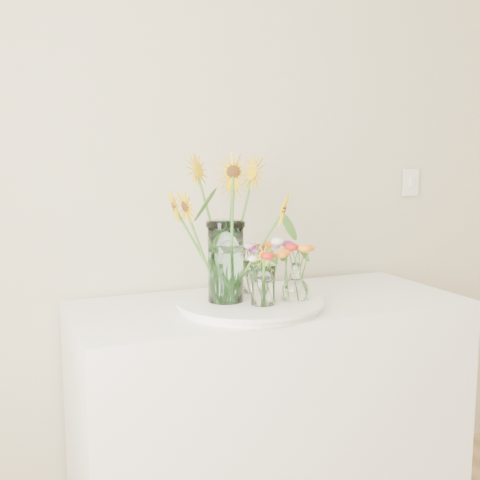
{
  "coord_description": "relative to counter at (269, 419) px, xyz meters",
  "views": [
    {
      "loc": [
        -1.14,
        0.02,
        1.42
      ],
      "look_at": [
        -0.37,
        1.83,
        1.14
      ],
      "focal_mm": 45.0,
      "sensor_mm": 36.0,
      "label": 1
    }
  ],
  "objects": [
    {
      "name": "tray",
      "position": [
        -0.11,
        -0.07,
        0.46
      ],
      "size": [
        0.48,
        0.48,
        0.02
      ],
      "primitive_type": "cylinder",
      "color": "white",
      "rests_on": "counter"
    },
    {
      "name": "small_vase_b",
      "position": [
        0.04,
        -0.12,
        0.54
      ],
      "size": [
        0.12,
        0.12,
        0.13
      ],
      "primitive_type": null,
      "rotation": [
        0.0,
        0.0,
        -0.3
      ],
      "color": "white",
      "rests_on": "tray"
    },
    {
      "name": "small_vase_a",
      "position": [
        -0.1,
        -0.14,
        0.54
      ],
      "size": [
        0.09,
        0.09,
        0.14
      ],
      "primitive_type": "cylinder",
      "rotation": [
        0.0,
        0.0,
        0.16
      ],
      "color": "white",
      "rests_on": "tray"
    },
    {
      "name": "mason_jar",
      "position": [
        -0.19,
        -0.05,
        0.62
      ],
      "size": [
        0.13,
        0.13,
        0.28
      ],
      "primitive_type": "cylinder",
      "rotation": [
        0.0,
        0.0,
        0.11
      ],
      "color": "silver",
      "rests_on": "tray"
    },
    {
      "name": "wildflower_posy_c",
      "position": [
        -0.05,
        0.03,
        0.58
      ],
      "size": [
        0.17,
        0.17,
        0.21
      ],
      "primitive_type": null,
      "color": "orange",
      "rests_on": "tray"
    },
    {
      "name": "small_vase_c",
      "position": [
        -0.05,
        0.03,
        0.54
      ],
      "size": [
        0.07,
        0.07,
        0.12
      ],
      "primitive_type": "cylinder",
      "rotation": [
        0.0,
        0.0,
        0.06
      ],
      "color": "white",
      "rests_on": "tray"
    },
    {
      "name": "counter",
      "position": [
        0.0,
        0.0,
        0.0
      ],
      "size": [
        1.4,
        0.6,
        0.9
      ],
      "primitive_type": "cube",
      "color": "white",
      "rests_on": "ground_plane"
    },
    {
      "name": "sunflower_bouquet",
      "position": [
        -0.19,
        -0.05,
        0.73
      ],
      "size": [
        0.71,
        0.71,
        0.51
      ],
      "primitive_type": null,
      "rotation": [
        0.0,
        0.0,
        0.11
      ],
      "color": "#E2B104",
      "rests_on": "tray"
    },
    {
      "name": "wildflower_posy_b",
      "position": [
        0.04,
        -0.12,
        0.59
      ],
      "size": [
        0.19,
        0.19,
        0.22
      ],
      "primitive_type": null,
      "color": "orange",
      "rests_on": "tray"
    },
    {
      "name": "wildflower_posy_a",
      "position": [
        -0.1,
        -0.14,
        0.59
      ],
      "size": [
        0.21,
        0.21,
        0.23
      ],
      "primitive_type": null,
      "color": "orange",
      "rests_on": "tray"
    }
  ]
}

